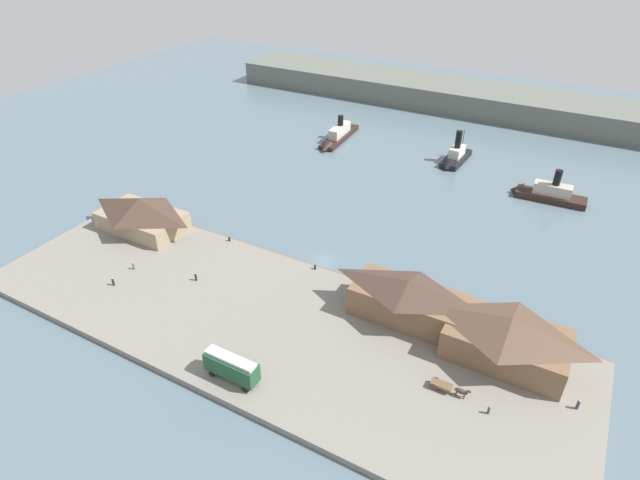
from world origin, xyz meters
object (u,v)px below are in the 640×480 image
pedestrian_near_west_shed (134,266)px  pedestrian_at_waters_edge (578,405)px  pedestrian_near_cart (113,282)px  pedestrian_near_east_shed (489,410)px  pedestrian_walking_east (196,277)px  mooring_post_center_east (229,239)px  ferry_outer_harbor (454,158)px  horse_cart (448,387)px  mooring_post_east (315,267)px  ferry_shed_central_terminal (141,214)px  ferry_moored_west (337,137)px  street_tram (231,366)px  ferry_shed_customs_shed (508,337)px  ferry_shed_west_terminal (407,299)px  ferry_moored_east (544,193)px

pedestrian_near_west_shed → pedestrian_at_waters_edge: (81.86, 6.07, 0.06)m
pedestrian_near_cart → pedestrian_near_east_shed: (70.31, 4.69, -0.10)m
pedestrian_near_east_shed → pedestrian_walking_east: bearing=175.9°
mooring_post_center_east → ferry_outer_harbor: 72.34m
horse_cart → mooring_post_east: 37.01m
ferry_outer_harbor → ferry_shed_central_terminal: bearing=-125.5°
horse_cart → ferry_moored_west: (-60.70, 81.32, -0.59)m
mooring_post_east → mooring_post_center_east: 21.38m
ferry_moored_west → horse_cart: bearing=-53.3°
street_tram → ferry_moored_west: size_ratio=0.38×
horse_cart → ferry_outer_harbor: size_ratio=0.38×
pedestrian_walking_east → ferry_outer_harbor: ferry_outer_harbor is taller
ferry_shed_customs_shed → mooring_post_center_east: (-59.72, 6.14, -3.71)m
ferry_shed_central_terminal → mooring_post_center_east: ferry_shed_central_terminal is taller
ferry_shed_west_terminal → pedestrian_walking_east: size_ratio=11.17×
ferry_outer_harbor → ferry_moored_west: ferry_outer_harbor is taller
ferry_shed_customs_shed → pedestrian_walking_east: 57.50m
mooring_post_east → ferry_outer_harbor: bearing=82.2°
ferry_shed_central_terminal → pedestrian_near_west_shed: size_ratio=11.62×
pedestrian_near_west_shed → ferry_moored_west: (3.74, 81.41, -0.42)m
horse_cart → ferry_outer_harbor: 86.42m
ferry_moored_east → street_tram: bearing=-110.5°
ferry_outer_harbor → ferry_moored_east: ferry_outer_harbor is taller
pedestrian_near_east_shed → ferry_moored_west: bearing=129.1°
pedestrian_near_west_shed → ferry_shed_west_terminal: bearing=13.8°
pedestrian_at_waters_edge → mooring_post_east: pedestrian_at_waters_edge is taller
pedestrian_near_west_shed → ferry_outer_harbor: (40.86, 83.23, -0.25)m
ferry_shed_west_terminal → street_tram: (-18.14, -26.31, -1.43)m
ferry_shed_west_terminal → pedestrian_walking_east: bearing=-166.1°
mooring_post_east → mooring_post_center_east: (-21.38, 0.02, 0.00)m
pedestrian_walking_east → ferry_moored_east: ferry_moored_east is taller
pedestrian_near_cart → ferry_shed_west_terminal: bearing=19.6°
ferry_shed_customs_shed → mooring_post_east: size_ratio=21.20×
pedestrian_walking_east → ferry_shed_west_terminal: bearing=13.9°
ferry_shed_central_terminal → ferry_moored_west: bearing=79.0°
street_tram → pedestrian_near_cart: (-34.16, 7.70, -1.82)m
ferry_shed_central_terminal → mooring_post_center_east: bearing=14.4°
ferry_outer_harbor → ferry_moored_west: 37.16m
pedestrian_at_waters_edge → horse_cart: bearing=-161.1°
horse_cart → pedestrian_near_west_shed: (-64.44, -0.09, -0.16)m
mooring_post_east → ferry_moored_east: size_ratio=0.05×
horse_cart → pedestrian_near_cart: bearing=-174.8°
street_tram → pedestrian_near_cart: street_tram is taller
ferry_shed_west_terminal → mooring_post_east: bearing=167.5°
horse_cart → ferry_moored_west: size_ratio=0.25×
pedestrian_near_east_shed → mooring_post_east: (-38.97, 18.57, -0.24)m
pedestrian_near_cart → mooring_post_east: bearing=36.6°
mooring_post_east → ferry_moored_east: bearing=57.7°
ferry_shed_west_terminal → pedestrian_near_west_shed: bearing=-166.2°
ferry_moored_east → ferry_moored_west: bearing=172.5°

